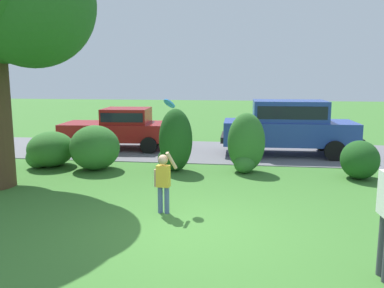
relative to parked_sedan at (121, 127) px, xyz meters
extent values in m
plane|color=#3D752D|center=(3.73, -7.85, -0.85)|extent=(80.00, 80.00, 0.00)
cube|color=slate|center=(3.73, -0.14, -0.84)|extent=(28.00, 4.40, 0.02)
ellipsoid|color=#286023|center=(-0.24, -5.64, 3.57)|extent=(2.97, 2.97, 2.97)
ellipsoid|color=#33702B|center=(-1.21, -3.26, -0.31)|extent=(1.37, 1.57, 1.08)
ellipsoid|color=#33702B|center=(-1.50, -3.54, -0.53)|extent=(0.71, 0.71, 0.63)
ellipsoid|color=#33702B|center=(0.30, -3.50, -0.18)|extent=(1.47, 1.43, 1.33)
ellipsoid|color=#1E511C|center=(2.71, -3.33, 0.07)|extent=(0.98, 1.02, 1.83)
ellipsoid|color=#1E511C|center=(2.47, -3.10, -0.53)|extent=(0.70, 0.70, 0.63)
ellipsoid|color=#33702B|center=(4.75, -3.10, 0.01)|extent=(1.09, 0.88, 1.72)
ellipsoid|color=#33702B|center=(4.71, -3.35, -0.58)|extent=(0.59, 0.59, 0.53)
ellipsoid|color=#1E511C|center=(7.81, -3.53, -0.33)|extent=(1.01, 1.15, 1.04)
cube|color=maroon|center=(-0.10, -0.01, -0.17)|extent=(4.33, 2.15, 0.64)
cube|color=maroon|center=(0.22, 0.02, 0.43)|extent=(1.80, 1.74, 0.56)
cube|color=black|center=(0.22, 0.02, 0.43)|extent=(1.66, 1.75, 0.34)
cylinder|color=black|center=(-1.33, -1.04, -0.55)|extent=(0.61, 0.26, 0.60)
cylinder|color=black|center=(-1.46, 0.83, -0.55)|extent=(0.61, 0.26, 0.60)
cylinder|color=black|center=(1.27, -0.85, -0.55)|extent=(0.61, 0.26, 0.60)
cylinder|color=black|center=(1.13, 1.03, -0.55)|extent=(0.61, 0.26, 0.60)
cube|color=black|center=(-2.23, -0.17, -0.33)|extent=(0.25, 1.75, 0.20)
cube|color=black|center=(2.04, 0.15, -0.33)|extent=(0.25, 1.75, 0.20)
cube|color=#28429E|center=(6.20, -0.36, -0.05)|extent=(4.55, 1.96, 0.80)
cube|color=#28429E|center=(6.20, -0.36, 0.71)|extent=(2.52, 1.68, 0.72)
cube|color=black|center=(6.20, -0.36, 0.71)|extent=(2.32, 1.70, 0.43)
cylinder|color=black|center=(4.83, -1.33, -0.51)|extent=(0.69, 0.24, 0.68)
cylinder|color=black|center=(4.78, 0.54, -0.51)|extent=(0.69, 0.24, 0.68)
cylinder|color=black|center=(7.62, -1.26, -0.51)|extent=(0.69, 0.24, 0.68)
cylinder|color=black|center=(7.57, 0.62, -0.51)|extent=(0.69, 0.24, 0.68)
cube|color=black|center=(3.91, -0.42, -0.25)|extent=(0.17, 1.75, 0.20)
cube|color=black|center=(8.49, -0.30, -0.25)|extent=(0.17, 1.75, 0.20)
cylinder|color=#4C608C|center=(3.06, -7.03, -0.57)|extent=(0.10, 0.10, 0.55)
cylinder|color=#4C608C|center=(3.20, -7.05, -0.57)|extent=(0.10, 0.10, 0.55)
cube|color=gold|center=(3.13, -7.04, -0.08)|extent=(0.28, 0.19, 0.44)
sphere|color=tan|center=(3.13, -7.04, 0.26)|extent=(0.20, 0.20, 0.20)
cylinder|color=tan|center=(3.30, -7.01, 0.24)|extent=(0.21, 0.22, 0.39)
cylinder|color=tan|center=(2.97, -7.02, -0.13)|extent=(0.07, 0.07, 0.36)
cylinder|color=#337FDB|center=(3.09, -6.13, 1.32)|extent=(0.32, 0.25, 0.29)
cylinder|color=yellow|center=(3.09, -6.13, 1.32)|extent=(0.18, 0.15, 0.17)
cylinder|color=#3F3F4C|center=(6.69, -9.17, -0.40)|extent=(0.14, 0.14, 0.90)
cylinder|color=#A37556|center=(6.69, -9.05, 0.30)|extent=(0.09, 0.09, 0.55)
camera|label=1|loc=(4.80, -14.78, 1.90)|focal=37.87mm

